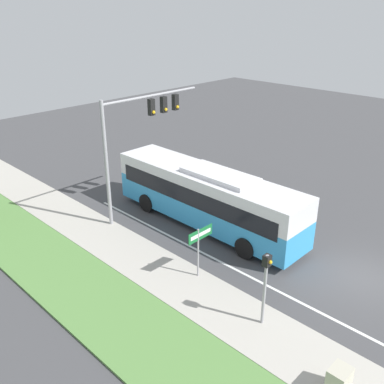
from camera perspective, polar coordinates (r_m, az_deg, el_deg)
ground_plane at (r=21.13m, az=22.10°, el=-10.49°), size 80.00×80.00×0.00m
sidewalk at (r=16.53m, az=12.97°, el=-19.77°), size 2.80×80.00×0.12m
lane_divider_near at (r=18.36m, az=17.44°, el=-15.44°), size 0.14×30.00×0.01m
bus at (r=23.11m, az=1.99°, el=-0.38°), size 2.72×11.74×3.34m
signal_gantry at (r=23.56m, az=-7.15°, el=8.47°), size 6.68×0.41×6.96m
pedestrian_signal at (r=16.09m, az=9.78°, el=-11.34°), size 0.28×0.34×3.13m
street_sign at (r=18.68m, az=1.01°, el=-6.70°), size 1.46×0.08×2.48m
utility_cabinet at (r=15.19m, az=18.98°, el=-22.69°), size 0.74×0.59×0.93m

